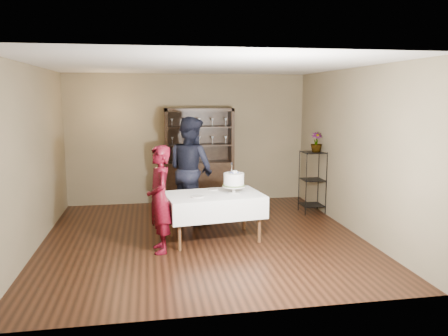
{
  "coord_description": "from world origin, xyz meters",
  "views": [
    {
      "loc": [
        -0.82,
        -6.67,
        2.24
      ],
      "look_at": [
        0.35,
        0.1,
        1.11
      ],
      "focal_mm": 35.0,
      "sensor_mm": 36.0,
      "label": 1
    }
  ],
  "objects_px": {
    "cake_table": "(214,205)",
    "woman": "(160,199)",
    "plant_etagere": "(312,179)",
    "potted_plant": "(316,142)",
    "china_hutch": "(199,173)",
    "man": "(191,170)",
    "cake": "(234,181)"
  },
  "relations": [
    {
      "from": "woman",
      "to": "man",
      "type": "bearing_deg",
      "value": 150.59
    },
    {
      "from": "cake_table",
      "to": "woman",
      "type": "relative_size",
      "value": 1.02
    },
    {
      "from": "plant_etagere",
      "to": "woman",
      "type": "xyz_separation_m",
      "value": [
        -2.97,
        -1.69,
        0.13
      ]
    },
    {
      "from": "cake_table",
      "to": "man",
      "type": "height_order",
      "value": "man"
    },
    {
      "from": "cake_table",
      "to": "man",
      "type": "xyz_separation_m",
      "value": [
        -0.25,
        1.08,
        0.38
      ]
    },
    {
      "from": "potted_plant",
      "to": "china_hutch",
      "type": "bearing_deg",
      "value": 152.79
    },
    {
      "from": "woman",
      "to": "potted_plant",
      "type": "xyz_separation_m",
      "value": [
        3.01,
        1.65,
        0.6
      ]
    },
    {
      "from": "plant_etagere",
      "to": "cake_table",
      "type": "height_order",
      "value": "plant_etagere"
    },
    {
      "from": "man",
      "to": "china_hutch",
      "type": "bearing_deg",
      "value": -49.49
    },
    {
      "from": "cake_table",
      "to": "woman",
      "type": "bearing_deg",
      "value": -154.92
    },
    {
      "from": "china_hutch",
      "to": "woman",
      "type": "bearing_deg",
      "value": -107.92
    },
    {
      "from": "woman",
      "to": "cake",
      "type": "bearing_deg",
      "value": 102.33
    },
    {
      "from": "plant_etagere",
      "to": "potted_plant",
      "type": "xyz_separation_m",
      "value": [
        0.04,
        -0.04,
        0.72
      ]
    },
    {
      "from": "plant_etagere",
      "to": "cake_table",
      "type": "xyz_separation_m",
      "value": [
        -2.12,
        -1.29,
        -0.09
      ]
    },
    {
      "from": "man",
      "to": "cake",
      "type": "relative_size",
      "value": 3.83
    },
    {
      "from": "china_hutch",
      "to": "cake",
      "type": "relative_size",
      "value": 4.05
    },
    {
      "from": "woman",
      "to": "potted_plant",
      "type": "bearing_deg",
      "value": 111.23
    },
    {
      "from": "potted_plant",
      "to": "man",
      "type": "bearing_deg",
      "value": -175.92
    },
    {
      "from": "plant_etagere",
      "to": "potted_plant",
      "type": "relative_size",
      "value": 3.18
    },
    {
      "from": "china_hutch",
      "to": "plant_etagere",
      "type": "height_order",
      "value": "china_hutch"
    },
    {
      "from": "woman",
      "to": "cake",
      "type": "distance_m",
      "value": 1.25
    },
    {
      "from": "china_hutch",
      "to": "cake",
      "type": "height_order",
      "value": "china_hutch"
    },
    {
      "from": "cake",
      "to": "cake_table",
      "type": "bearing_deg",
      "value": -175.47
    },
    {
      "from": "china_hutch",
      "to": "woman",
      "type": "xyz_separation_m",
      "value": [
        -0.89,
        -2.74,
        0.11
      ]
    },
    {
      "from": "man",
      "to": "woman",
      "type": "bearing_deg",
      "value": 121.72
    },
    {
      "from": "woman",
      "to": "cake_table",
      "type": "bearing_deg",
      "value": 107.53
    },
    {
      "from": "man",
      "to": "potted_plant",
      "type": "relative_size",
      "value": 5.01
    },
    {
      "from": "cake_table",
      "to": "woman",
      "type": "xyz_separation_m",
      "value": [
        -0.85,
        -0.4,
        0.22
      ]
    },
    {
      "from": "cake_table",
      "to": "china_hutch",
      "type": "bearing_deg",
      "value": 89.05
    },
    {
      "from": "china_hutch",
      "to": "man",
      "type": "relative_size",
      "value": 1.06
    },
    {
      "from": "china_hutch",
      "to": "cake_table",
      "type": "distance_m",
      "value": 2.35
    },
    {
      "from": "woman",
      "to": "man",
      "type": "relative_size",
      "value": 0.82
    }
  ]
}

